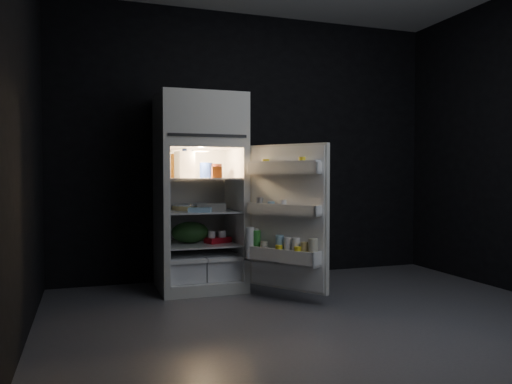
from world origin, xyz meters
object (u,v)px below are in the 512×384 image
object	(u,v)px
fridge_door	(285,220)
egg_carton	(212,207)
refrigerator	(199,185)
milk_jug	(185,165)
yogurt_tray	(218,240)

from	to	relation	value
fridge_door	egg_carton	size ratio (longest dim) A/B	4.71
refrigerator	egg_carton	world-z (taller)	refrigerator
milk_jug	yogurt_tray	xyz separation A→B (m)	(0.30, -0.05, -0.69)
fridge_door	yogurt_tray	world-z (taller)	fridge_door
fridge_door	egg_carton	bearing A→B (deg)	131.17
milk_jug	yogurt_tray	world-z (taller)	milk_jug
yogurt_tray	egg_carton	bearing A→B (deg)	-172.48
refrigerator	fridge_door	world-z (taller)	refrigerator
refrigerator	yogurt_tray	bearing A→B (deg)	-27.17
fridge_door	yogurt_tray	distance (m)	0.77
refrigerator	egg_carton	size ratio (longest dim) A/B	6.87
egg_carton	fridge_door	bearing A→B (deg)	-35.89
egg_carton	milk_jug	bearing A→B (deg)	172.29
milk_jug	egg_carton	xyz separation A→B (m)	(0.23, -0.09, -0.38)
milk_jug	yogurt_tray	bearing A→B (deg)	-20.08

